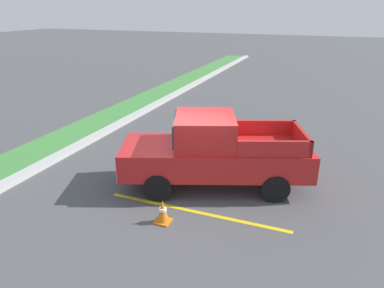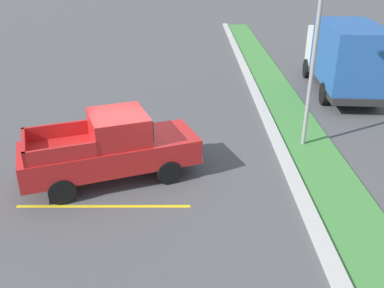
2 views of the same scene
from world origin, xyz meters
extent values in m
plane|color=#4C4C4F|center=(0.00, 0.00, 0.00)|extent=(120.00, 120.00, 0.00)
cube|color=yellow|center=(-1.17, -0.56, 0.00)|extent=(0.12, 4.80, 0.01)
cube|color=yellow|center=(1.93, -0.56, 0.00)|extent=(0.12, 4.80, 0.01)
cube|color=#B2B2AD|center=(0.00, 5.00, 0.07)|extent=(56.00, 0.40, 0.15)
cube|color=#42843D|center=(0.00, 6.10, 0.03)|extent=(56.00, 1.80, 0.06)
cylinder|color=black|center=(-0.96, 0.59, 0.38)|extent=(0.53, 0.81, 0.76)
cylinder|color=black|center=(0.63, 1.19, 0.38)|extent=(0.53, 0.81, 0.76)
cylinder|color=black|center=(0.13, -2.31, 0.38)|extent=(0.53, 0.81, 0.76)
cylinder|color=black|center=(1.72, -1.72, 0.38)|extent=(0.53, 0.81, 0.76)
cube|color=red|center=(0.38, -0.56, 0.88)|extent=(3.61, 5.54, 0.76)
cube|color=red|center=(0.28, -0.28, 1.68)|extent=(2.21, 2.12, 0.84)
cube|color=#2D3842|center=(-0.01, 0.49, 1.73)|extent=(1.54, 0.62, 0.63)
cube|color=red|center=(0.09, -2.22, 1.48)|extent=(0.76, 1.81, 0.44)
cube|color=red|center=(1.69, -1.62, 1.48)|extent=(0.76, 1.81, 0.44)
cube|color=red|center=(1.21, -2.76, 1.48)|extent=(1.72, 0.73, 0.44)
cube|color=silver|center=(-0.52, 1.82, 0.64)|extent=(1.75, 0.78, 0.28)
cylinder|color=black|center=(-10.75, 8.21, 0.50)|extent=(1.02, 0.37, 1.00)
cylinder|color=black|center=(-10.60, 10.41, 0.50)|extent=(1.02, 0.37, 1.00)
cylinder|color=black|center=(-6.36, 7.90, 0.50)|extent=(1.02, 0.37, 1.00)
cylinder|color=black|center=(-6.21, 10.10, 0.50)|extent=(1.02, 0.37, 1.00)
cube|color=#262626|center=(-8.08, 9.13, 0.65)|extent=(6.94, 2.77, 0.30)
cube|color=silver|center=(-10.62, 9.30, 1.75)|extent=(1.76, 2.41, 1.90)
cube|color=#2D3842|center=(-11.44, 9.36, 2.00)|extent=(0.21, 2.10, 0.90)
cube|color=#235199|center=(-7.28, 9.07, 2.10)|extent=(5.16, 2.74, 2.60)
cylinder|color=gray|center=(-2.01, 5.90, 3.47)|extent=(0.14, 0.14, 6.93)
cube|color=orange|center=(-1.87, 0.01, 0.02)|extent=(0.36, 0.36, 0.04)
cone|color=orange|center=(-1.87, 0.01, 0.32)|extent=(0.28, 0.28, 0.56)
cylinder|color=white|center=(-1.87, 0.01, 0.35)|extent=(0.19, 0.19, 0.07)
camera|label=1|loc=(-8.29, -3.27, 4.84)|focal=32.80mm
camera|label=2|loc=(11.56, 1.87, 6.45)|focal=38.87mm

